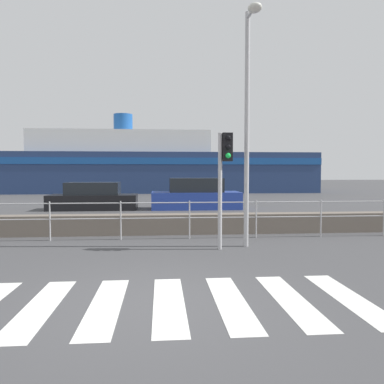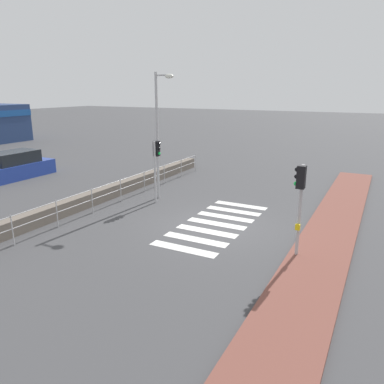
{
  "view_description": "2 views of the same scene",
  "coord_description": "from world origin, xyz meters",
  "views": [
    {
      "loc": [
        0.16,
        -5.31,
        1.9
      ],
      "look_at": [
        0.77,
        2.0,
        1.5
      ],
      "focal_mm": 35.0,
      "sensor_mm": 36.0,
      "label": 1
    },
    {
      "loc": [
        -12.39,
        -5.52,
        5.08
      ],
      "look_at": [
        0.11,
        1.0,
        1.2
      ],
      "focal_mm": 35.0,
      "sensor_mm": 36.0,
      "label": 2
    }
  ],
  "objects": [
    {
      "name": "ground_plane",
      "position": [
        0.0,
        0.0,
        0.0
      ],
      "size": [
        160.0,
        160.0,
        0.0
      ],
      "primitive_type": "plane",
      "color": "#424244"
    },
    {
      "name": "crosswalk",
      "position": [
        0.27,
        0.0,
        0.0
      ],
      "size": [
        5.85,
        2.4,
        0.01
      ],
      "color": "silver",
      "rests_on": "ground_plane"
    },
    {
      "name": "seawall",
      "position": [
        0.0,
        6.06,
        0.3
      ],
      "size": [
        19.25,
        0.55,
        0.6
      ],
      "color": "#6B6056",
      "rests_on": "ground_plane"
    },
    {
      "name": "harbor_fence",
      "position": [
        -0.0,
        5.19,
        0.72
      ],
      "size": [
        17.37,
        0.04,
        1.08
      ],
      "color": "#B2B2B5",
      "rests_on": "ground_plane"
    },
    {
      "name": "traffic_light_far",
      "position": [
        1.7,
        3.66,
        2.08
      ],
      "size": [
        0.34,
        0.32,
        2.83
      ],
      "color": "#B2B2B5",
      "rests_on": "ground_plane"
    },
    {
      "name": "streetlamp",
      "position": [
        2.31,
        3.8,
        3.62
      ],
      "size": [
        0.32,
        0.97,
        5.83
      ],
      "color": "#B2B2B5",
      "rests_on": "ground_plane"
    },
    {
      "name": "ferry_boat",
      "position": [
        -0.7,
        31.42,
        2.39
      ],
      "size": [
        28.79,
        8.96,
        7.43
      ],
      "color": "navy",
      "rests_on": "ground_plane"
    },
    {
      "name": "parked_car_black",
      "position": [
        -3.23,
        13.77,
        0.59
      ],
      "size": [
        4.34,
        1.7,
        1.37
      ],
      "color": "black",
      "rests_on": "ground_plane"
    },
    {
      "name": "parked_car_blue",
      "position": [
        1.94,
        13.77,
        0.67
      ],
      "size": [
        4.51,
        1.87,
        1.58
      ],
      "color": "#233D9E",
      "rests_on": "ground_plane"
    }
  ]
}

